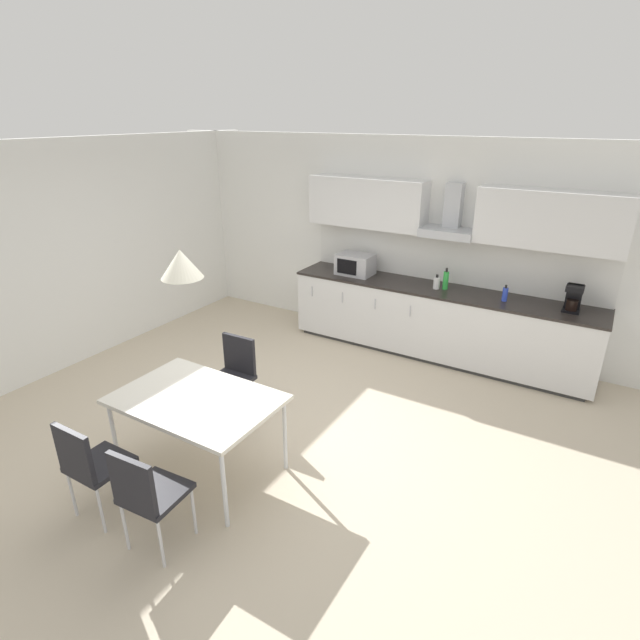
% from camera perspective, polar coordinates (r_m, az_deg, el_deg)
% --- Properties ---
extents(ground_plane, '(8.81, 8.08, 0.02)m').
position_cam_1_polar(ground_plane, '(5.27, -5.22, -11.61)').
color(ground_plane, beige).
extents(wall_back, '(7.05, 0.10, 2.70)m').
position_cam_1_polar(wall_back, '(6.95, 7.88, 9.08)').
color(wall_back, white).
rests_on(wall_back, ground_plane).
extents(wall_left, '(0.10, 6.46, 2.70)m').
position_cam_1_polar(wall_left, '(6.80, -26.64, 6.60)').
color(wall_left, white).
rests_on(wall_left, ground_plane).
extents(kitchen_counter, '(3.85, 0.68, 0.91)m').
position_cam_1_polar(kitchen_counter, '(6.59, 13.14, -0.20)').
color(kitchen_counter, '#333333').
rests_on(kitchen_counter, ground_plane).
extents(backsplash_tile, '(3.83, 0.02, 0.58)m').
position_cam_1_polar(backsplash_tile, '(6.64, 14.58, 6.61)').
color(backsplash_tile, silver).
rests_on(backsplash_tile, kitchen_counter).
extents(upper_wall_cabinets, '(3.83, 0.40, 0.64)m').
position_cam_1_polar(upper_wall_cabinets, '(6.35, 14.73, 11.95)').
color(upper_wall_cabinets, silver).
extents(microwave, '(0.48, 0.35, 0.28)m').
position_cam_1_polar(microwave, '(6.82, 4.05, 6.38)').
color(microwave, '#ADADB2').
rests_on(microwave, kitchen_counter).
extents(coffee_maker, '(0.18, 0.19, 0.30)m').
position_cam_1_polar(coffee_maker, '(6.17, 26.98, 2.26)').
color(coffee_maker, black).
rests_on(coffee_maker, kitchen_counter).
extents(bottle_blue, '(0.06, 0.06, 0.19)m').
position_cam_1_polar(bottle_blue, '(6.21, 20.39, 2.79)').
color(bottle_blue, blue).
rests_on(bottle_blue, kitchen_counter).
extents(bottle_white, '(0.08, 0.08, 0.18)m').
position_cam_1_polar(bottle_white, '(6.40, 13.18, 4.17)').
color(bottle_white, white).
rests_on(bottle_white, kitchen_counter).
extents(bottle_green, '(0.07, 0.07, 0.27)m').
position_cam_1_polar(bottle_green, '(6.41, 14.17, 4.44)').
color(bottle_green, green).
rests_on(bottle_green, kitchen_counter).
extents(dining_table, '(1.36, 0.91, 0.74)m').
position_cam_1_polar(dining_table, '(4.37, -13.94, -9.11)').
color(dining_table, silver).
rests_on(dining_table, ground_plane).
extents(chair_far_left, '(0.41, 0.41, 0.87)m').
position_cam_1_polar(chair_far_left, '(5.16, -9.79, -5.65)').
color(chair_far_left, black).
rests_on(chair_far_left, ground_plane).
extents(chair_near_left, '(0.40, 0.40, 0.87)m').
position_cam_1_polar(chair_near_left, '(4.25, -24.88, -14.45)').
color(chair_near_left, black).
rests_on(chair_near_left, ground_plane).
extents(chair_near_right, '(0.43, 0.43, 0.87)m').
position_cam_1_polar(chair_near_right, '(3.83, -19.28, -17.96)').
color(chair_near_right, black).
rests_on(chair_near_right, ground_plane).
extents(pendant_lamp, '(0.32, 0.32, 0.22)m').
position_cam_1_polar(pendant_lamp, '(3.89, -15.60, 6.20)').
color(pendant_lamp, silver).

